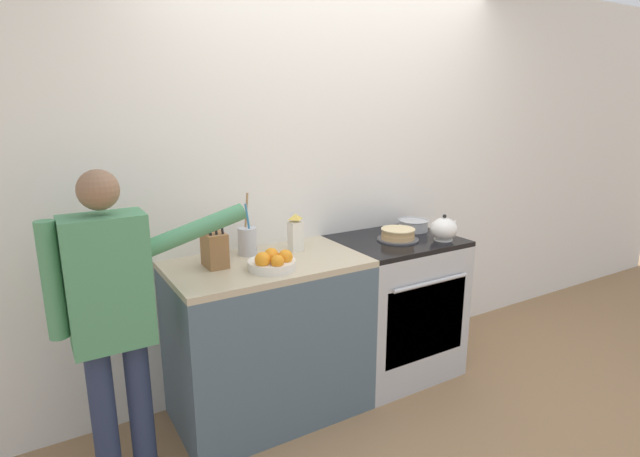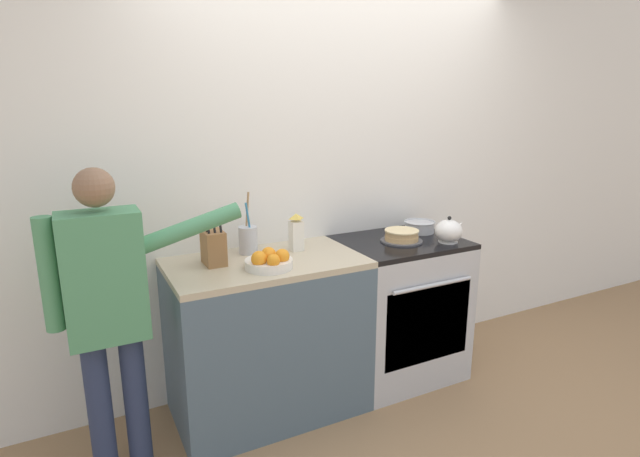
# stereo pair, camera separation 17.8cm
# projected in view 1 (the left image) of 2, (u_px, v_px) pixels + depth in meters

# --- Properties ---
(ground_plane) EXTENTS (16.00, 16.00, 0.00)m
(ground_plane) POSITION_uv_depth(u_px,v_px,m) (390.00, 403.00, 3.01)
(ground_plane) COLOR #93704C
(wall_back) EXTENTS (8.00, 0.04, 2.60)m
(wall_back) POSITION_uv_depth(u_px,v_px,m) (334.00, 176.00, 3.22)
(wall_back) COLOR silver
(wall_back) RESTS_ON ground_plane
(counter_cabinet) EXTENTS (1.07, 0.62, 0.92)m
(counter_cabinet) POSITION_uv_depth(u_px,v_px,m) (269.00, 338.00, 2.83)
(counter_cabinet) COLOR #4C6070
(counter_cabinet) RESTS_ON ground_plane
(stove_range) EXTENTS (0.75, 0.65, 0.92)m
(stove_range) POSITION_uv_depth(u_px,v_px,m) (394.00, 306.00, 3.28)
(stove_range) COLOR #B7BABF
(stove_range) RESTS_ON ground_plane
(layer_cake) EXTENTS (0.26, 0.26, 0.07)m
(layer_cake) POSITION_uv_depth(u_px,v_px,m) (398.00, 235.00, 3.13)
(layer_cake) COLOR #4C4C51
(layer_cake) RESTS_ON stove_range
(tea_kettle) EXTENTS (0.20, 0.17, 0.17)m
(tea_kettle) POSITION_uv_depth(u_px,v_px,m) (444.00, 229.00, 3.13)
(tea_kettle) COLOR white
(tea_kettle) RESTS_ON stove_range
(mixing_bowl) EXTENTS (0.21, 0.21, 0.08)m
(mixing_bowl) POSITION_uv_depth(u_px,v_px,m) (413.00, 225.00, 3.36)
(mixing_bowl) COLOR #B7BABF
(mixing_bowl) RESTS_ON stove_range
(knife_block) EXTENTS (0.10, 0.16, 0.26)m
(knife_block) POSITION_uv_depth(u_px,v_px,m) (215.00, 249.00, 2.62)
(knife_block) COLOR olive
(knife_block) RESTS_ON counter_cabinet
(utensil_crock) EXTENTS (0.11, 0.11, 0.35)m
(utensil_crock) POSITION_uv_depth(u_px,v_px,m) (247.00, 240.00, 2.82)
(utensil_crock) COLOR #B7BABF
(utensil_crock) RESTS_ON counter_cabinet
(fruit_bowl) EXTENTS (0.25, 0.25, 0.11)m
(fruit_bowl) POSITION_uv_depth(u_px,v_px,m) (272.00, 262.00, 2.57)
(fruit_bowl) COLOR silver
(fruit_bowl) RESTS_ON counter_cabinet
(milk_carton) EXTENTS (0.07, 0.07, 0.22)m
(milk_carton) POSITION_uv_depth(u_px,v_px,m) (295.00, 233.00, 2.89)
(milk_carton) COLOR white
(milk_carton) RESTS_ON counter_cabinet
(person_baker) EXTENTS (0.89, 0.20, 1.50)m
(person_baker) POSITION_uv_depth(u_px,v_px,m) (113.00, 308.00, 2.18)
(person_baker) COLOR #283351
(person_baker) RESTS_ON ground_plane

